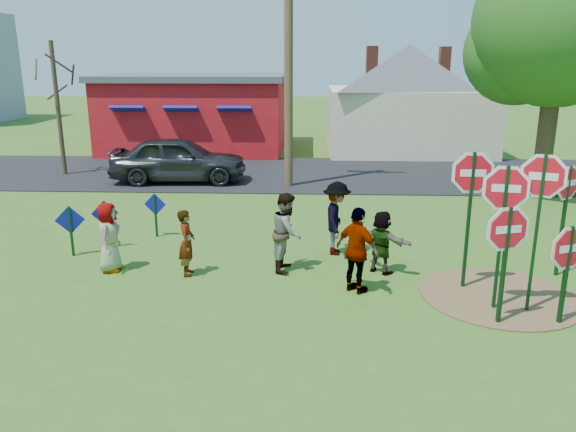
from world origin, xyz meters
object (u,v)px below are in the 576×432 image
Objects in this scene: suv at (179,159)px; stop_sign_c at (541,197)px; stop_sign_d at (567,193)px; person_b at (187,243)px; stop_sign_a at (507,240)px; person_a at (109,237)px; leafy_tree at (564,30)px; utility_pole at (289,39)px; stop_sign_b at (472,186)px.

stop_sign_c is at bearing -143.44° from suv.
stop_sign_d is 8.42m from person_b.
stop_sign_a is at bearing -114.41° from person_b.
person_a is 15.66m from leafy_tree.
utility_pole reaches higher than person_b.
stop_sign_a is 11.74m from leafy_tree.
stop_sign_d is at bearing -93.22° from person_b.
person_b is 0.15× the size of utility_pole.
stop_sign_b is at bearing -143.49° from suv.
utility_pole is at bearing 92.50° from stop_sign_d.
suv is at bearing 173.03° from utility_pole.
leafy_tree is at bearing -101.11° from suv.
person_b is at bearing -101.69° from utility_pole.
utility_pole is at bearing -100.31° from suv.
person_a is 0.31× the size of suv.
stop_sign_c reaches higher than person_a.
utility_pole is at bearing -24.54° from person_a.
leafy_tree reaches higher than stop_sign_a.
suv is at bearing 172.24° from leafy_tree.
stop_sign_a is 0.77× the size of stop_sign_b.
stop_sign_d is 11.47m from utility_pole.
person_b is (1.83, -0.17, -0.05)m from person_a.
stop_sign_c is 2.13× the size of person_b.
person_a is 0.16× the size of utility_pole.
person_b is 0.17× the size of leafy_tree.
utility_pole is at bearing 171.86° from leafy_tree.
stop_sign_b is 1.16× the size of stop_sign_d.
person_b is (-6.27, 2.15, -0.87)m from stop_sign_a.
leafy_tree reaches higher than person_a.
suv is (-8.70, 11.83, -0.71)m from stop_sign_a.
utility_pole reaches higher than stop_sign_b.
stop_sign_c is (0.73, 0.56, 0.65)m from stop_sign_a.
person_b is at bearing -144.36° from leafy_tree.
stop_sign_b is (-0.22, 1.67, 0.60)m from stop_sign_a.
leafy_tree is (2.61, 7.53, 3.69)m from stop_sign_d.
stop_sign_a is 0.27× the size of leafy_tree.
leafy_tree reaches higher than stop_sign_c.
person_a is at bearing 175.48° from stop_sign_b.
leafy_tree is (9.06, -1.30, 0.20)m from utility_pole.
stop_sign_a reaches higher than person_b.
utility_pole is at bearing 113.54° from stop_sign_b.
stop_sign_c is 9.12m from person_a.
suv is (-9.43, 11.27, -1.36)m from stop_sign_c.
stop_sign_c is (0.95, -1.12, 0.05)m from stop_sign_b.
person_b is 0.29× the size of suv.
person_a is (-10.16, -0.15, -1.10)m from stop_sign_d.
person_a is 0.19× the size of leafy_tree.
person_a is at bearing 79.17° from person_b.
stop_sign_d is 8.78m from leafy_tree.
person_b is at bearing 148.58° from stop_sign_d.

